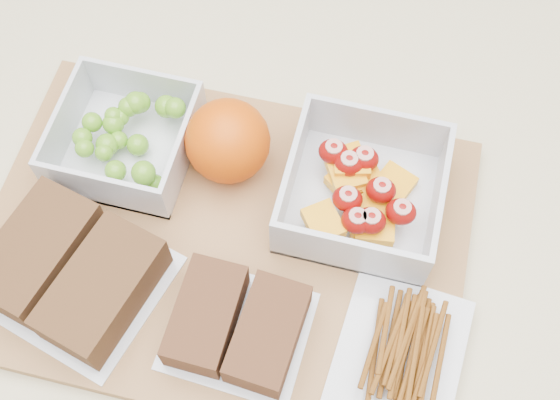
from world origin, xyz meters
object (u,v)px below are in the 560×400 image
Objects in this scene: grape_container at (127,138)px; sandwich_bag_left at (71,271)px; orange at (228,141)px; pretzel_bag at (402,348)px; fruit_container at (362,192)px; cutting_board at (225,242)px; sandwich_bag_center at (237,325)px.

grape_container is 0.69× the size of sandwich_bag_left.
pretzel_bag is at bearing -36.92° from orange.
fruit_container is 0.13m from orange.
sandwich_bag_left is at bearing -178.71° from pretzel_bag.
cutting_board is 0.18m from pretzel_bag.
pretzel_bag is at bearing 6.64° from sandwich_bag_center.
grape_container is at bearing 148.35° from cutting_board.
cutting_board is 3.56× the size of grape_container.
grape_container reaches higher than cutting_board.
cutting_board is 0.13m from fruit_container.
sandwich_bag_center is (-0.07, -0.14, -0.00)m from fruit_container.
orange is at bearing 108.25° from sandwich_bag_center.
fruit_container reaches higher than cutting_board.
sandwich_bag_left is at bearing -149.05° from fruit_container.
cutting_board is 3.57× the size of sandwich_bag_center.
orange is at bearing 174.34° from fruit_container.
sandwich_bag_left reaches higher than cutting_board.
grape_container reaches higher than sandwich_bag_left.
cutting_board is at bearing 31.78° from sandwich_bag_left.
sandwich_bag_center is at bearing -44.81° from grape_container.
sandwich_bag_center is at bearing -173.36° from pretzel_bag.
sandwich_bag_left is at bearing -90.41° from grape_container.
fruit_container is at bearing -5.66° from orange.
fruit_container reaches higher than pretzel_bag.
sandwich_bag_center is 0.13m from pretzel_bag.
sandwich_bag_center reaches higher than pretzel_bag.
fruit_container is 1.75× the size of orange.
fruit_container is at bearing 30.95° from sandwich_bag_left.
pretzel_bag is at bearing 1.29° from sandwich_bag_left.
sandwich_bag_left is (-0.22, -0.13, -0.00)m from fruit_container.
cutting_board is 0.13m from sandwich_bag_left.
fruit_container reaches higher than sandwich_bag_center.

